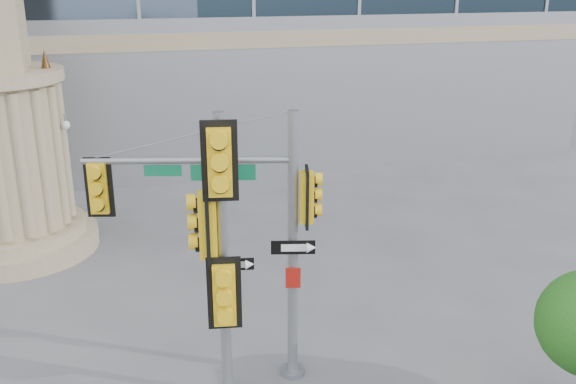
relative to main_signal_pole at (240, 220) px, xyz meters
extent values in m
cylinder|color=tan|center=(-5.06, 7.57, -3.02)|extent=(4.40, 4.40, 0.50)
cylinder|color=tan|center=(-5.06, 7.57, -2.62)|extent=(3.80, 3.80, 0.30)
cylinder|color=tan|center=(-5.06, 7.57, -0.47)|extent=(3.00, 3.00, 4.00)
cone|color=#472D14|center=(-3.76, 7.57, 2.08)|extent=(0.24, 0.24, 0.50)
cylinder|color=slate|center=(0.93, -0.22, -3.22)|extent=(0.49, 0.49, 0.11)
cylinder|color=slate|center=(0.93, -0.22, -0.63)|extent=(0.19, 0.19, 5.28)
cylinder|color=slate|center=(-0.87, 0.21, 1.13)|extent=(3.62, 0.97, 0.12)
cube|color=#0C6A42|center=(-0.27, 0.05, 0.91)|extent=(1.12, 0.30, 0.28)
cube|color=yellow|center=(-2.41, 0.57, 0.64)|extent=(0.53, 0.35, 1.10)
cube|color=yellow|center=(1.17, -0.27, 0.42)|extent=(0.35, 0.53, 1.10)
cube|color=black|center=(0.90, -0.34, -0.50)|extent=(0.79, 0.21, 0.26)
cube|color=#A5170F|center=(0.90, -0.34, -1.12)|extent=(0.28, 0.09, 0.40)
cylinder|color=slate|center=(-0.42, -0.58, -0.57)|extent=(0.19, 0.19, 5.39)
cube|color=yellow|center=(-0.46, -0.81, 1.37)|extent=(0.63, 0.39, 1.35)
cube|color=yellow|center=(-0.66, -0.54, 0.18)|extent=(0.39, 0.63, 1.35)
cube|color=yellow|center=(-0.46, -0.81, -1.00)|extent=(0.63, 0.39, 1.35)
cube|color=black|center=(-0.25, -0.73, -0.52)|extent=(0.67, 0.13, 0.22)
camera|label=1|loc=(-1.92, -10.66, 4.25)|focal=40.00mm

